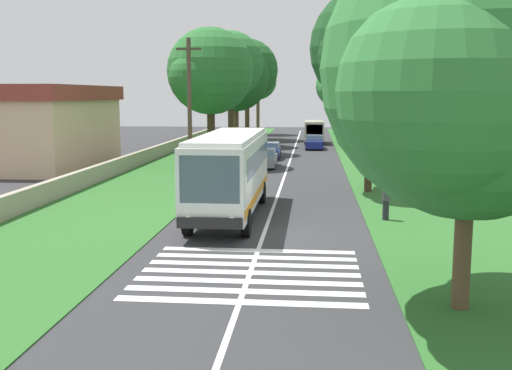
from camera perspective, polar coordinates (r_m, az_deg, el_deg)
ground at (r=23.78m, az=0.70°, el=-4.78°), size 160.00×160.00×0.00m
grass_verge_left at (r=39.76m, az=-9.36°, el=0.52°), size 120.00×8.00×0.04m
grass_verge_right at (r=38.97m, az=14.65°, el=0.20°), size 120.00×8.00×0.04m
centre_line at (r=38.51m, az=2.52°, el=0.35°), size 110.00×0.16×0.01m
coach_bus at (r=27.21m, az=-2.44°, el=1.49°), size 11.16×2.62×3.73m
zebra_crossing at (r=18.96m, az=-0.56°, el=-8.24°), size 5.85×6.80×0.01m
trailing_car_0 at (r=45.98m, az=0.80°, el=2.52°), size 4.30×1.78×1.43m
trailing_car_1 at (r=52.07m, az=1.28°, el=3.22°), size 4.30×1.78×1.43m
trailing_car_2 at (r=61.61m, az=5.52°, el=4.01°), size 4.30×1.78×1.43m
trailing_minibus_0 at (r=68.62m, az=5.53°, el=5.20°), size 6.00×2.14×2.53m
roadside_tree_left_0 at (r=83.68m, az=0.09°, el=9.68°), size 5.92×5.08×9.81m
roadside_tree_left_1 at (r=56.74m, az=-2.56°, el=11.10°), size 7.16×6.12×11.23m
roadside_tree_left_2 at (r=64.59m, az=-2.07°, el=9.89°), size 8.59×7.04×10.71m
roadside_tree_left_3 at (r=46.95m, az=-4.39°, el=10.42°), size 7.72×6.58×10.48m
roadside_tree_left_4 at (r=73.73m, az=-1.08°, el=10.64°), size 8.82×7.50×12.09m
roadside_tree_right_0 at (r=73.53m, az=8.53°, el=9.28°), size 5.39×4.55×8.95m
roadside_tree_right_1 at (r=15.79m, az=19.01°, el=9.70°), size 8.42×7.37×9.73m
roadside_tree_right_2 at (r=66.54m, az=8.95°, el=10.69°), size 8.11×6.79×11.66m
roadside_tree_right_3 at (r=86.93m, az=7.49°, el=9.13°), size 6.58×5.76×9.49m
roadside_tree_right_4 at (r=34.84m, az=10.60°, el=12.24°), size 8.15×6.80×11.37m
utility_pole at (r=34.04m, az=-6.27°, el=6.73°), size 0.24×1.40×8.51m
roadside_wall at (r=45.40m, az=-11.94°, el=2.13°), size 70.00×0.40×1.05m
roadside_building at (r=48.45m, az=-19.19°, el=5.28°), size 14.08×7.71×6.15m
pedestrian at (r=26.96m, az=12.15°, el=-1.42°), size 0.34×0.34×1.69m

